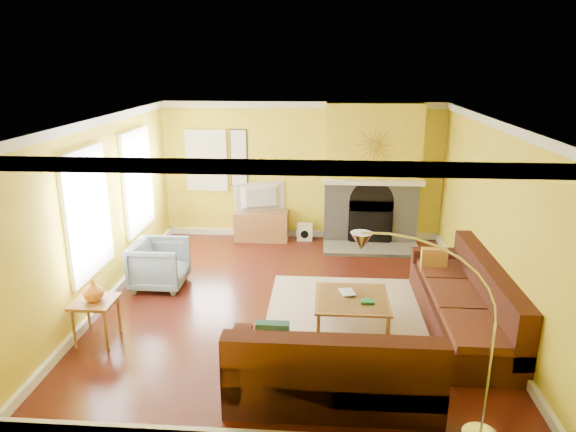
# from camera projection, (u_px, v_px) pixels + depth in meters

# --- Properties ---
(floor) EXTENTS (5.50, 6.00, 0.02)m
(floor) POSITION_uv_depth(u_px,v_px,m) (292.00, 302.00, 7.66)
(floor) COLOR #571D12
(floor) RESTS_ON ground
(ceiling) EXTENTS (5.50, 6.00, 0.02)m
(ceiling) POSITION_uv_depth(u_px,v_px,m) (293.00, 118.00, 6.87)
(ceiling) COLOR white
(ceiling) RESTS_ON ground
(wall_back) EXTENTS (5.50, 0.02, 2.70)m
(wall_back) POSITION_uv_depth(u_px,v_px,m) (302.00, 171.00, 10.14)
(wall_back) COLOR yellow
(wall_back) RESTS_ON ground
(wall_front) EXTENTS (5.50, 0.02, 2.70)m
(wall_front) POSITION_uv_depth(u_px,v_px,m) (271.00, 316.00, 4.39)
(wall_front) COLOR yellow
(wall_front) RESTS_ON ground
(wall_left) EXTENTS (0.02, 6.00, 2.70)m
(wall_left) POSITION_uv_depth(u_px,v_px,m) (103.00, 211.00, 7.45)
(wall_left) COLOR yellow
(wall_left) RESTS_ON ground
(wall_right) EXTENTS (0.02, 6.00, 2.70)m
(wall_right) POSITION_uv_depth(u_px,v_px,m) (492.00, 219.00, 7.08)
(wall_right) COLOR yellow
(wall_right) RESTS_ON ground
(baseboard) EXTENTS (5.50, 6.00, 0.12)m
(baseboard) POSITION_uv_depth(u_px,v_px,m) (292.00, 298.00, 7.64)
(baseboard) COLOR white
(baseboard) RESTS_ON floor
(crown_molding) EXTENTS (5.50, 6.00, 0.12)m
(crown_molding) POSITION_uv_depth(u_px,v_px,m) (293.00, 123.00, 6.89)
(crown_molding) COLOR white
(crown_molding) RESTS_ON ceiling
(window_left_near) EXTENTS (0.06, 1.22, 1.72)m
(window_left_near) POSITION_uv_depth(u_px,v_px,m) (137.00, 181.00, 8.65)
(window_left_near) COLOR white
(window_left_near) RESTS_ON wall_left
(window_left_far) EXTENTS (0.06, 1.22, 1.72)m
(window_left_far) POSITION_uv_depth(u_px,v_px,m) (87.00, 213.00, 6.84)
(window_left_far) COLOR white
(window_left_far) RESTS_ON wall_left
(window_back) EXTENTS (0.82, 0.06, 1.22)m
(window_back) POSITION_uv_depth(u_px,v_px,m) (206.00, 160.00, 10.16)
(window_back) COLOR white
(window_back) RESTS_ON wall_back
(wall_art) EXTENTS (0.34, 0.04, 1.14)m
(wall_art) POSITION_uv_depth(u_px,v_px,m) (239.00, 158.00, 10.11)
(wall_art) COLOR white
(wall_art) RESTS_ON wall_back
(fireplace) EXTENTS (1.80, 0.40, 2.70)m
(fireplace) POSITION_uv_depth(u_px,v_px,m) (372.00, 174.00, 9.85)
(fireplace) COLOR gray
(fireplace) RESTS_ON floor
(mantel) EXTENTS (1.92, 0.22, 0.08)m
(mantel) POSITION_uv_depth(u_px,v_px,m) (373.00, 182.00, 9.65)
(mantel) COLOR white
(mantel) RESTS_ON fireplace
(hearth) EXTENTS (1.80, 0.70, 0.06)m
(hearth) POSITION_uv_depth(u_px,v_px,m) (371.00, 249.00, 9.71)
(hearth) COLOR gray
(hearth) RESTS_ON floor
(sunburst) EXTENTS (0.70, 0.04, 0.70)m
(sunburst) POSITION_uv_depth(u_px,v_px,m) (374.00, 145.00, 9.45)
(sunburst) COLOR olive
(sunburst) RESTS_ON fireplace
(rug) EXTENTS (2.40, 1.80, 0.02)m
(rug) POSITION_uv_depth(u_px,v_px,m) (351.00, 303.00, 7.60)
(rug) COLOR beige
(rug) RESTS_ON floor
(sectional_sofa) EXTENTS (3.29, 3.54, 0.90)m
(sectional_sofa) POSITION_uv_depth(u_px,v_px,m) (374.00, 305.00, 6.57)
(sectional_sofa) COLOR #3F1A14
(sectional_sofa) RESTS_ON floor
(coffee_table) EXTENTS (0.99, 0.99, 0.39)m
(coffee_table) POSITION_uv_depth(u_px,v_px,m) (351.00, 310.00, 6.97)
(coffee_table) COLOR white
(coffee_table) RESTS_ON floor
(media_console) EXTENTS (1.05, 0.47, 0.58)m
(media_console) POSITION_uv_depth(u_px,v_px,m) (262.00, 226.00, 10.23)
(media_console) COLOR #926035
(media_console) RESTS_ON floor
(tv) EXTENTS (0.98, 0.47, 0.58)m
(tv) POSITION_uv_depth(u_px,v_px,m) (261.00, 198.00, 10.06)
(tv) COLOR black
(tv) RESTS_ON media_console
(subwoofer) EXTENTS (0.30, 0.30, 0.30)m
(subwoofer) POSITION_uv_depth(u_px,v_px,m) (305.00, 232.00, 10.29)
(subwoofer) COLOR white
(subwoofer) RESTS_ON floor
(armchair) EXTENTS (0.82, 0.80, 0.75)m
(armchair) POSITION_uv_depth(u_px,v_px,m) (160.00, 264.00, 8.07)
(armchair) COLOR gray
(armchair) RESTS_ON floor
(side_table) EXTENTS (0.51, 0.51, 0.57)m
(side_table) POSITION_uv_depth(u_px,v_px,m) (97.00, 320.00, 6.52)
(side_table) COLOR #926035
(side_table) RESTS_ON floor
(vase) EXTENTS (0.26, 0.26, 0.27)m
(vase) POSITION_uv_depth(u_px,v_px,m) (93.00, 290.00, 6.40)
(vase) COLOR orange
(vase) RESTS_ON side_table
(book) EXTENTS (0.25, 0.29, 0.02)m
(book) POSITION_uv_depth(u_px,v_px,m) (341.00, 293.00, 7.01)
(book) COLOR white
(book) RESTS_ON coffee_table
(arc_lamp) EXTENTS (1.31, 0.36, 2.04)m
(arc_lamp) POSITION_uv_depth(u_px,v_px,m) (429.00, 342.00, 4.62)
(arc_lamp) COLOR silver
(arc_lamp) RESTS_ON floor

